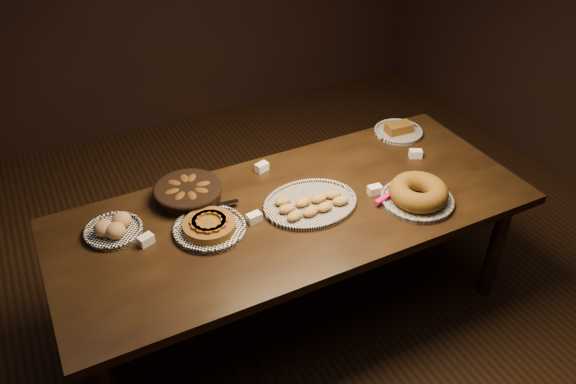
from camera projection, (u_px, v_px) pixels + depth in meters
name	position (u px, v px, depth m)	size (l,w,h in m)	color
ground	(295.00, 310.00, 3.25)	(5.00, 5.00, 0.00)	black
buffet_table	(296.00, 219.00, 2.85)	(2.40, 1.00, 0.75)	black
apple_tart_plate	(209.00, 227.00, 2.65)	(0.38, 0.35, 0.07)	white
madeleine_platter	(310.00, 204.00, 2.80)	(0.49, 0.39, 0.05)	black
bundt_cake_plate	(418.00, 194.00, 2.82)	(0.40, 0.37, 0.11)	black
croissant_basket	(188.00, 191.00, 2.83)	(0.42, 0.42, 0.09)	black
bread_roll_plate	(113.00, 229.00, 2.63)	(0.27, 0.27, 0.09)	white
loaf_plate	(398.00, 131.00, 3.39)	(0.29, 0.29, 0.07)	black
tent_cards	(296.00, 191.00, 2.88)	(1.65, 0.52, 0.04)	white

